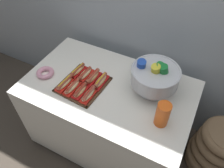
% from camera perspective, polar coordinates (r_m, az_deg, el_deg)
% --- Properties ---
extents(ground_plane, '(10.00, 10.00, 0.00)m').
position_cam_1_polar(ground_plane, '(2.36, -0.78, -13.68)').
color(ground_plane, '#4C4238').
extents(buffet_table, '(1.35, 0.82, 0.78)m').
position_cam_1_polar(buffet_table, '(2.02, -0.90, -7.89)').
color(buffet_table, white).
rests_on(buffet_table, ground_plane).
extents(floor_vase, '(0.47, 0.47, 1.06)m').
position_cam_1_polar(floor_vase, '(2.20, 25.61, -15.24)').
color(floor_vase, '#896B4C').
rests_on(floor_vase, ground_plane).
extents(serving_tray, '(0.35, 0.38, 0.01)m').
position_cam_1_polar(serving_tray, '(1.75, -7.52, -0.16)').
color(serving_tray, '#472B19').
rests_on(serving_tray, buffet_table).
extents(hot_dog_0, '(0.07, 0.19, 0.06)m').
position_cam_1_polar(hot_dog_0, '(1.74, -12.19, 0.21)').
color(hot_dog_0, red).
rests_on(hot_dog_0, serving_tray).
extents(hot_dog_1, '(0.07, 0.18, 0.06)m').
position_cam_1_polar(hot_dog_1, '(1.71, -10.26, -0.76)').
color(hot_dog_1, red).
rests_on(hot_dog_1, serving_tray).
extents(hot_dog_2, '(0.07, 0.16, 0.06)m').
position_cam_1_polar(hot_dog_2, '(1.67, -8.24, -1.75)').
color(hot_dog_2, red).
rests_on(hot_dog_2, serving_tray).
extents(hot_dog_3, '(0.07, 0.17, 0.06)m').
position_cam_1_polar(hot_dog_3, '(1.64, -6.15, -2.73)').
color(hot_dog_3, red).
rests_on(hot_dog_3, serving_tray).
extents(hot_dog_4, '(0.08, 0.18, 0.06)m').
position_cam_1_polar(hot_dog_4, '(1.83, -8.94, 3.45)').
color(hot_dog_4, red).
rests_on(hot_dog_4, serving_tray).
extents(hot_dog_5, '(0.08, 0.17, 0.06)m').
position_cam_1_polar(hot_dog_5, '(1.79, -7.02, 2.55)').
color(hot_dog_5, red).
rests_on(hot_dog_5, serving_tray).
extents(hot_dog_6, '(0.07, 0.18, 0.06)m').
position_cam_1_polar(hot_dog_6, '(1.75, -5.06, 1.78)').
color(hot_dog_6, red).
rests_on(hot_dog_6, serving_tray).
extents(hot_dog_7, '(0.07, 0.18, 0.06)m').
position_cam_1_polar(hot_dog_7, '(1.73, -3.00, 0.79)').
color(hot_dog_7, red).
rests_on(hot_dog_7, serving_tray).
extents(punch_bowl, '(0.36, 0.36, 0.27)m').
position_cam_1_polar(punch_bowl, '(1.62, 11.09, 2.09)').
color(punch_bowl, silver).
rests_on(punch_bowl, buffet_table).
extents(cup_stack, '(0.09, 0.09, 0.19)m').
position_cam_1_polar(cup_stack, '(1.48, 13.01, -7.72)').
color(cup_stack, '#EA5B19').
rests_on(cup_stack, buffet_table).
extents(donut, '(0.14, 0.14, 0.04)m').
position_cam_1_polar(donut, '(1.89, -17.00, 2.82)').
color(donut, pink).
rests_on(donut, buffet_table).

